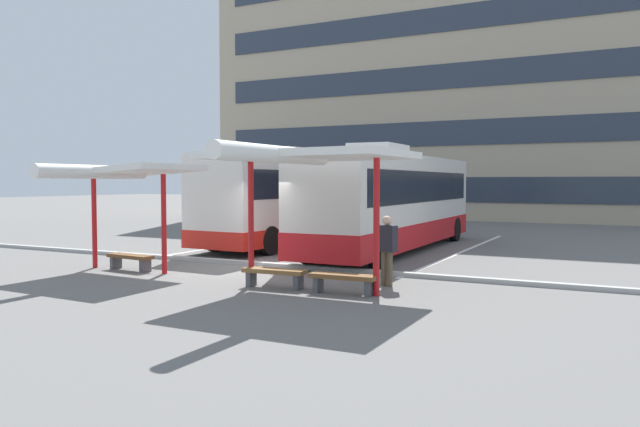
{
  "coord_description": "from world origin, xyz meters",
  "views": [
    {
      "loc": [
        9.69,
        -14.88,
        2.51
      ],
      "look_at": [
        0.88,
        2.42,
        1.5
      ],
      "focal_mm": 34.28,
      "sensor_mm": 36.0,
      "label": 1
    }
  ],
  "objects": [
    {
      "name": "ground_plane",
      "position": [
        0.0,
        0.0,
        0.0
      ],
      "size": [
        160.0,
        160.0,
        0.0
      ],
      "primitive_type": "plane",
      "color": "slate"
    },
    {
      "name": "terminal_building",
      "position": [
        0.03,
        29.54,
        10.96
      ],
      "size": [
        37.76,
        10.95,
        24.64
      ],
      "color": "tan",
      "rests_on": "ground"
    },
    {
      "name": "coach_bus_0",
      "position": [
        -2.24,
        7.36,
        1.82
      ],
      "size": [
        3.17,
        12.33,
        3.83
      ],
      "color": "silver",
      "rests_on": "ground"
    },
    {
      "name": "coach_bus_1",
      "position": [
        2.03,
        6.05,
        1.76
      ],
      "size": [
        2.71,
        12.42,
        3.78
      ],
      "color": "silver",
      "rests_on": "ground"
    },
    {
      "name": "lane_stripe_0",
      "position": [
        -4.36,
        7.01,
        0.0
      ],
      "size": [
        0.16,
        14.0,
        0.01
      ],
      "primitive_type": "cube",
      "color": "white",
      "rests_on": "ground"
    },
    {
      "name": "lane_stripe_1",
      "position": [
        0.0,
        7.01,
        0.0
      ],
      "size": [
        0.16,
        14.0,
        0.01
      ],
      "primitive_type": "cube",
      "color": "white",
      "rests_on": "ground"
    },
    {
      "name": "lane_stripe_2",
      "position": [
        4.36,
        7.01,
        0.0
      ],
      "size": [
        0.16,
        14.0,
        0.01
      ],
      "primitive_type": "cube",
      "color": "white",
      "rests_on": "ground"
    },
    {
      "name": "waiting_shelter_0",
      "position": [
        -2.9,
        -2.34,
        2.72
      ],
      "size": [
        3.62,
        4.35,
        2.99
      ],
      "color": "red",
      "rests_on": "ground"
    },
    {
      "name": "bench_0",
      "position": [
        -2.9,
        -2.01,
        0.33
      ],
      "size": [
        1.59,
        0.59,
        0.45
      ],
      "color": "brown",
      "rests_on": "ground"
    },
    {
      "name": "waiting_shelter_1",
      "position": [
        3.12,
        -2.75,
        3.04
      ],
      "size": [
        4.27,
        5.34,
        3.26
      ],
      "color": "red",
      "rests_on": "ground"
    },
    {
      "name": "bench_1",
      "position": [
        2.22,
        -2.59,
        0.33
      ],
      "size": [
        1.58,
        0.52,
        0.45
      ],
      "color": "brown",
      "rests_on": "ground"
    },
    {
      "name": "bench_2",
      "position": [
        4.02,
        -2.6,
        0.33
      ],
      "size": [
        1.55,
        0.48,
        0.45
      ],
      "color": "brown",
      "rests_on": "ground"
    },
    {
      "name": "platform_kerb",
      "position": [
        0.0,
        0.42,
        0.06
      ],
      "size": [
        44.0,
        0.24,
        0.12
      ],
      "primitive_type": "cube",
      "color": "#ADADA8",
      "rests_on": "ground"
    },
    {
      "name": "waiting_passenger_0",
      "position": [
        4.52,
        -1.18,
        0.98
      ],
      "size": [
        0.53,
        0.36,
        1.7
      ],
      "color": "brown",
      "rests_on": "ground"
    }
  ]
}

